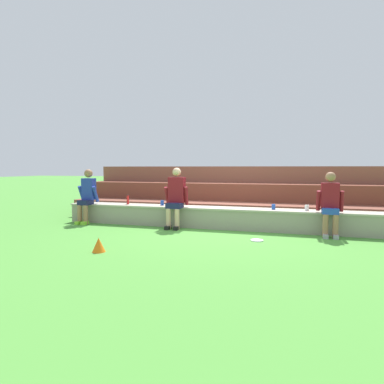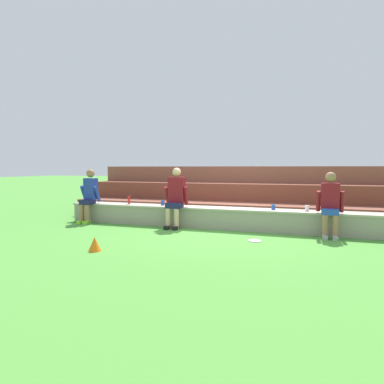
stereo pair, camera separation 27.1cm
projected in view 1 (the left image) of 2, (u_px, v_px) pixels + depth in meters
ground_plane at (220, 230)px, 7.32m from camera, size 80.00×80.00×0.00m
stone_seating_wall at (222, 217)px, 7.54m from camera, size 7.76×0.55×0.47m
brick_bleachers at (236, 197)px, 9.49m from camera, size 8.86×2.38×1.43m
person_far_left at (87, 195)px, 8.22m from camera, size 0.49×0.54×1.35m
person_left_of_center at (176, 196)px, 7.55m from camera, size 0.55×0.54×1.39m
person_center at (330, 203)px, 6.59m from camera, size 0.52×0.48×1.31m
water_bottle_center_gap at (128, 200)px, 8.22m from camera, size 0.06×0.06×0.24m
plastic_cup_right_end at (162, 203)px, 7.98m from camera, size 0.08×0.08×0.12m
plastic_cup_middle at (273, 207)px, 7.21m from camera, size 0.08×0.08×0.11m
plastic_cup_left_end at (307, 208)px, 7.02m from camera, size 0.09×0.09×0.12m
frisbee at (257, 240)px, 6.24m from camera, size 0.24×0.24×0.02m
sports_cone at (99, 245)px, 5.40m from camera, size 0.22×0.22×0.24m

